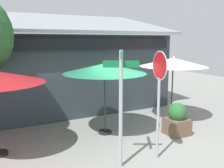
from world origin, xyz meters
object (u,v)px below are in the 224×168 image
at_px(stop_sign, 159,86).
at_px(sidewalk_planter, 177,120).
at_px(street_sign_post, 121,97).
at_px(patio_umbrella_ivory_right, 173,63).
at_px(patio_umbrella_forest_green_center, 105,69).

xyz_separation_m(stop_sign, sidewalk_planter, (1.61, 1.04, -1.44)).
xyz_separation_m(street_sign_post, sidewalk_planter, (2.68, 1.00, -1.25)).
height_order(stop_sign, patio_umbrella_ivory_right, stop_sign).
distance_m(stop_sign, patio_umbrella_ivory_right, 3.37).
relative_size(stop_sign, patio_umbrella_forest_green_center, 1.05).
distance_m(patio_umbrella_forest_green_center, sidewalk_planter, 2.89).
bearing_deg(patio_umbrella_forest_green_center, sidewalk_planter, -29.90).
relative_size(street_sign_post, stop_sign, 1.01).
bearing_deg(street_sign_post, sidewalk_planter, 20.36).
relative_size(stop_sign, patio_umbrella_ivory_right, 1.11).
height_order(street_sign_post, sidewalk_planter, street_sign_post).
bearing_deg(patio_umbrella_ivory_right, sidewalk_planter, -123.83).
bearing_deg(street_sign_post, stop_sign, -2.48).
xyz_separation_m(stop_sign, patio_umbrella_ivory_right, (2.45, 2.30, 0.30)).
bearing_deg(stop_sign, street_sign_post, 177.52).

